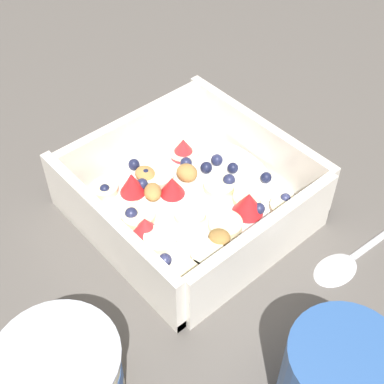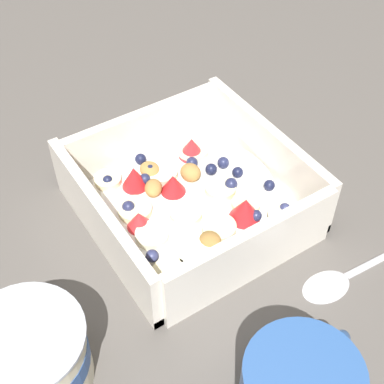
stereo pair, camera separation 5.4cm
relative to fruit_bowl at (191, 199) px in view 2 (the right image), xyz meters
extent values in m
plane|color=#56514C|center=(0.00, 0.02, -0.02)|extent=(2.40, 2.40, 0.00)
cube|color=white|center=(0.00, 0.00, -0.02)|extent=(0.20, 0.20, 0.01)
cube|color=white|center=(0.00, -0.10, 0.01)|extent=(0.20, 0.01, 0.07)
cube|color=white|center=(0.00, 0.09, 0.01)|extent=(0.20, 0.01, 0.07)
cube|color=white|center=(-0.10, 0.00, 0.01)|extent=(0.01, 0.18, 0.07)
cube|color=white|center=(0.10, 0.00, 0.01)|extent=(0.01, 0.18, 0.07)
cylinder|color=white|center=(0.00, 0.00, 0.00)|extent=(0.18, 0.18, 0.01)
cylinder|color=beige|center=(-0.05, 0.00, 0.01)|extent=(0.04, 0.04, 0.01)
cylinder|color=beige|center=(-0.01, -0.03, 0.01)|extent=(0.04, 0.04, 0.01)
cylinder|color=#F4EAB7|center=(0.05, -0.04, 0.01)|extent=(0.05, 0.05, 0.01)
cylinder|color=#F7EFC6|center=(0.04, 0.01, 0.01)|extent=(0.04, 0.04, 0.01)
cylinder|color=#F7EFC6|center=(-0.02, 0.06, 0.01)|extent=(0.04, 0.04, 0.01)
cylinder|color=beige|center=(-0.07, -0.06, 0.01)|extent=(0.04, 0.04, 0.01)
cylinder|color=#F7EFC6|center=(-0.07, 0.04, 0.01)|extent=(0.04, 0.04, 0.01)
cylinder|color=#F4EAB7|center=(-0.02, 0.02, 0.01)|extent=(0.04, 0.04, 0.01)
cylinder|color=beige|center=(0.01, 0.06, 0.01)|extent=(0.04, 0.04, 0.01)
cylinder|color=beige|center=(-0.04, -0.04, 0.01)|extent=(0.04, 0.04, 0.01)
cylinder|color=beige|center=(-0.07, 0.07, 0.01)|extent=(0.04, 0.04, 0.01)
cylinder|color=beige|center=(0.06, 0.06, 0.01)|extent=(0.04, 0.04, 0.01)
cone|color=red|center=(0.05, -0.03, 0.01)|extent=(0.03, 0.03, 0.02)
cone|color=red|center=(0.02, 0.01, 0.01)|extent=(0.03, 0.03, 0.02)
cone|color=red|center=(-0.01, 0.06, 0.01)|extent=(0.03, 0.03, 0.02)
cone|color=red|center=(-0.05, -0.03, 0.01)|extent=(0.04, 0.04, 0.03)
cone|color=red|center=(0.04, 0.04, 0.02)|extent=(0.03, 0.03, 0.03)
sphere|color=#23284C|center=(-0.01, -0.04, 0.01)|extent=(0.01, 0.01, 0.01)
sphere|color=navy|center=(-0.05, 0.07, 0.01)|extent=(0.01, 0.01, 0.01)
sphere|color=#191E3D|center=(0.06, 0.06, 0.01)|extent=(0.01, 0.01, 0.01)
sphere|color=#23284C|center=(0.02, 0.06, 0.01)|extent=(0.01, 0.01, 0.01)
sphere|color=#191E3D|center=(0.02, -0.04, 0.01)|extent=(0.01, 0.01, 0.01)
sphere|color=#191E3D|center=(0.07, 0.02, 0.01)|extent=(0.01, 0.01, 0.01)
sphere|color=#191E3D|center=(0.00, -0.06, 0.01)|extent=(0.01, 0.01, 0.01)
sphere|color=#23284C|center=(0.04, 0.03, 0.01)|extent=(0.01, 0.01, 0.01)
sphere|color=#191E3D|center=(-0.03, -0.07, 0.01)|extent=(0.01, 0.01, 0.01)
sphere|color=#23284C|center=(0.04, -0.02, 0.01)|extent=(0.01, 0.01, 0.01)
sphere|color=navy|center=(-0.07, -0.06, 0.01)|extent=(0.01, 0.01, 0.01)
sphere|color=#23284C|center=(-0.06, -0.03, 0.01)|extent=(0.01, 0.01, 0.01)
sphere|color=#191E3D|center=(0.05, 0.02, 0.01)|extent=(0.01, 0.01, 0.01)
sphere|color=#23284C|center=(0.02, -0.05, 0.01)|extent=(0.01, 0.01, 0.01)
ellipsoid|color=#AD7F42|center=(0.02, 0.03, 0.01)|extent=(0.03, 0.03, 0.01)
ellipsoid|color=olive|center=(-0.06, 0.02, 0.01)|extent=(0.03, 0.02, 0.01)
ellipsoid|color=#AD7F42|center=(0.05, 0.02, 0.01)|extent=(0.02, 0.02, 0.01)
ellipsoid|color=#AD7F42|center=(0.02, -0.01, 0.01)|extent=(0.03, 0.02, 0.02)
ellipsoid|color=silver|center=(-0.14, -0.05, -0.02)|extent=(0.04, 0.05, 0.01)
cylinder|color=beige|center=(-0.08, 0.20, 0.01)|extent=(0.09, 0.09, 0.06)
cylinder|color=#2D5193|center=(-0.08, 0.20, 0.01)|extent=(0.09, 0.09, 0.02)
cylinder|color=#B7BCC6|center=(-0.08, 0.20, 0.04)|extent=(0.09, 0.09, 0.00)
torus|color=#2D5699|center=(-0.21, 0.01, 0.03)|extent=(0.02, 0.05, 0.05)
camera|label=1|loc=(-0.28, 0.25, 0.40)|focal=51.36mm
camera|label=2|loc=(-0.31, 0.20, 0.40)|focal=51.36mm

